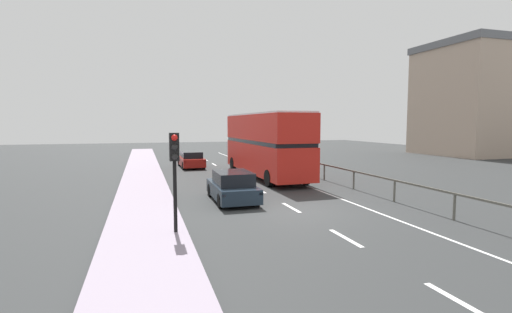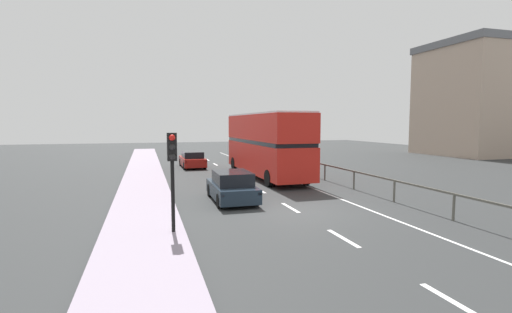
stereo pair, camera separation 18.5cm
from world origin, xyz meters
TOP-DOWN VIEW (x-y plane):
  - ground_plane at (0.00, 0.00)m, footprint 75.05×120.00m
  - near_sidewalk_kerb at (-6.14, 0.00)m, footprint 2.67×80.00m
  - lane_paint_markings at (1.96, 8.40)m, footprint 3.20×46.00m
  - bridge_side_railing at (5.08, 9.00)m, footprint 0.10×42.00m
  - distant_building_block at (35.92, 20.20)m, footprint 20.16×10.54m
  - double_decker_bus_red at (1.93, 9.98)m, footprint 2.75×11.34m
  - hatchback_car_near at (-2.13, 2.62)m, footprint 1.90×4.13m
  - traffic_signal_pole at (-5.18, -2.18)m, footprint 0.30×0.42m
  - sedan_car_ahead at (-2.26, 16.95)m, footprint 1.87×4.42m

SIDE VIEW (x-z plane):
  - ground_plane at x=0.00m, z-range -0.10..0.00m
  - lane_paint_markings at x=1.96m, z-range 0.00..0.01m
  - near_sidewalk_kerb at x=-6.14m, z-range 0.00..0.14m
  - sedan_car_ahead at x=-2.26m, z-range -0.02..1.33m
  - hatchback_car_near at x=-2.13m, z-range -0.03..1.39m
  - bridge_side_railing at x=5.08m, z-range 0.33..1.38m
  - double_decker_bus_red at x=1.93m, z-range 0.15..4.51m
  - traffic_signal_pole at x=-5.18m, z-range 0.95..4.17m
  - distant_building_block at x=35.92m, z-range 0.02..12.96m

